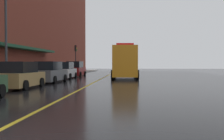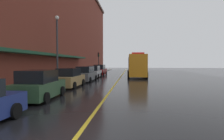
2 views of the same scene
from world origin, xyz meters
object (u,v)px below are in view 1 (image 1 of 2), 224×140
Objects in this scene: parked_car_4 at (64,71)px; parked_car_5 at (75,69)px; traffic_light_near at (76,54)px; street_lamp_left at (6,26)px; parked_car_2 at (21,76)px; utility_truck at (125,63)px; parking_meter_0 at (64,68)px; parking_meter_3 at (52,69)px; parked_car_3 at (50,73)px.

parked_car_5 is (0.04, 5.41, 0.05)m from parked_car_4.
parked_car_4 is at bearing -83.83° from traffic_light_near.
traffic_light_near is (0.66, 21.27, -1.24)m from street_lamp_left.
parked_car_5 reaches higher than parked_car_2.
traffic_light_near is (-1.29, 11.91, 2.32)m from parked_car_4.
parked_car_2 is at bearing -178.30° from parked_car_5.
utility_truck is 8.70m from parking_meter_0.
parked_car_2 is at bearing -83.27° from parking_meter_3.
parked_car_5 is at bearing 2.32° from parked_car_3.
street_lamp_left reaches higher than parking_meter_3.
parking_meter_0 is 0.31× the size of traffic_light_near.
street_lamp_left is 1.61× the size of traffic_light_near.
parking_meter_0 is at bearing 14.59° from parked_car_4.
parking_meter_0 is at bearing -116.33° from utility_truck.
utility_truck is at bearing -39.93° from parked_car_3.
parking_meter_3 is at bearing 16.49° from parked_car_3.
street_lamp_left is at bearing 168.13° from parked_car_4.
utility_truck is at bearing -25.24° from parked_car_2.
parked_car_2 is at bearing -179.69° from parked_car_3.
parking_meter_3 is at bearing 167.45° from parked_car_5.
parked_car_5 is 7.62m from utility_truck.
parked_car_3 reaches higher than parked_car_2.
traffic_light_near is (-1.32, 6.50, 2.27)m from parked_car_5.
parking_meter_0 is (-1.39, -0.26, 0.17)m from parked_car_5.
parked_car_5 reaches higher than parking_meter_3.
parked_car_2 is 1.00× the size of parked_car_5.
traffic_light_near is at bearing -144.56° from utility_truck.
parking_meter_3 is (0.00, -5.14, 0.00)m from parking_meter_0.
utility_truck is 1.98× the size of traffic_light_near.
parked_car_4 is 5.41m from parked_car_5.
traffic_light_near is at bearing 89.70° from parking_meter_3.
street_lamp_left is (-0.60, -9.37, 3.34)m from parking_meter_3.
parked_car_5 is 1.42m from parking_meter_0.
parked_car_5 reaches higher than parking_meter_0.
parking_meter_3 is at bearing -80.72° from utility_truck.
street_lamp_left is 21.31m from traffic_light_near.
parked_car_2 is 5.70m from parked_car_3.
street_lamp_left reaches higher than traffic_light_near.
parked_car_4 is at bearing 1.63° from parked_car_2.
parked_car_4 is 3.32× the size of parking_meter_3.
utility_truck is 14.02m from street_lamp_left.
parking_meter_3 is at bearing 89.43° from parked_car_4.
parked_car_2 is 0.89× the size of parked_car_3.
parked_car_4 is at bearing -78.48° from utility_truck.
parked_car_3 is 5.66m from parked_car_4.
street_lamp_left is (-1.99, -14.76, 3.51)m from parked_car_5.
parked_car_5 is at bearing 10.46° from parking_meter_0.
parked_car_4 is 0.64× the size of street_lamp_left.
parked_car_4 is (0.01, 11.36, 0.02)m from parked_car_2.
street_lamp_left is at bearing -39.40° from utility_truck.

